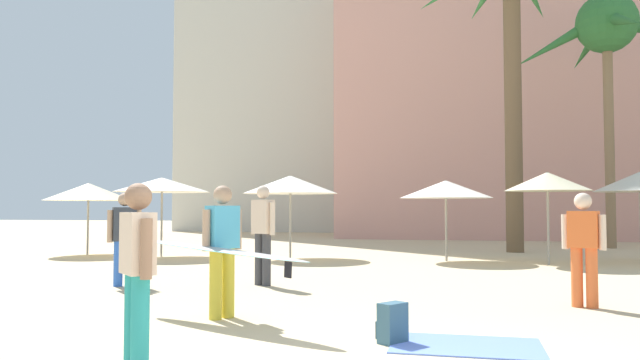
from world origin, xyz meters
The scene contains 15 objects.
hotel_pink centered at (7.29, 28.51, 7.76)m, with size 22.96×10.62×15.52m, color #DB9989.
palm_tree_center centered at (6.56, 18.83, 7.65)m, with size 6.77×6.90×9.09m.
cafe_umbrella_0 centered at (-7.24, 12.11, 2.09)m, with size 2.78×2.78×2.30m.
cafe_umbrella_1 centered at (-9.78, 12.36, 1.91)m, with size 2.63×2.63×2.17m.
cafe_umbrella_2 centered at (-3.41, 12.29, 2.07)m, with size 2.68×2.68×2.33m.
cafe_umbrella_3 centered at (5.83, 12.80, 2.09)m, with size 2.30×2.30×2.35m.
cafe_umbrella_4 centered at (0.89, 12.27, 1.91)m, with size 2.48×2.48×2.15m.
cafe_umbrella_6 centered at (3.38, 11.70, 2.07)m, with size 2.12×2.12×2.31m.
beach_towel centered at (1.11, 2.02, 0.01)m, with size 1.51×1.01×0.01m, color #6684E0.
backpack centered at (0.36, 2.02, 0.20)m, with size 0.34×0.35×0.42m.
person_mid_center centered at (-1.90, 2.90, 0.92)m, with size 2.91×1.70×1.70m.
person_near_right centered at (-2.38, 6.34, 1.00)m, with size 0.57×0.39×1.82m.
person_mid_right centered at (-1.75, 0.54, 0.89)m, with size 0.49×0.50×1.63m.
person_near_left centered at (-4.82, 5.73, 0.92)m, with size 0.53×0.45×1.68m.
person_far_right centered at (2.83, 4.87, 0.89)m, with size 0.59×0.36×1.63m.
Camera 1 is at (0.94, -4.47, 1.41)m, focal length 34.46 mm.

